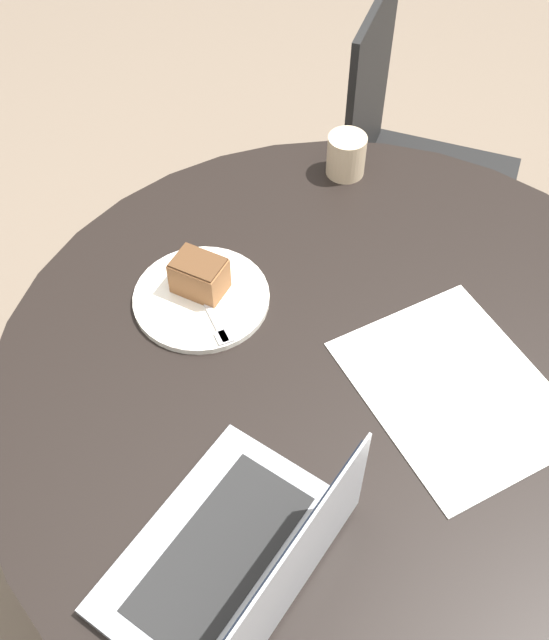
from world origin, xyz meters
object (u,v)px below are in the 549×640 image
(chair, at_px, (406,173))
(coffee_glass, at_px, (346,155))
(laptop, at_px, (238,559))
(plate, at_px, (201,298))

(chair, bearing_deg, coffee_glass, -11.23)
(coffee_glass, xyz_separation_m, laptop, (-0.77, 0.37, -0.01))
(plate, height_order, coffee_glass, coffee_glass)
(chair, distance_m, plate, 0.90)
(chair, height_order, coffee_glass, chair)
(coffee_glass, bearing_deg, chair, -43.32)
(chair, bearing_deg, laptop, 0.80)
(coffee_glass, height_order, laptop, laptop)
(chair, relative_size, laptop, 2.31)
(chair, distance_m, laptop, 1.29)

